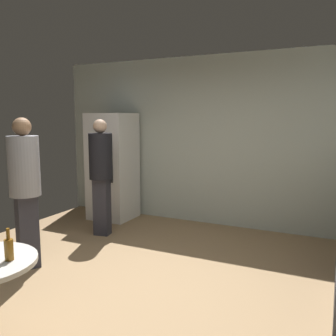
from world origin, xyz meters
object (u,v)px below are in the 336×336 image
beer_bottle_amber (9,249)px  person_in_gray_shirt (25,181)px  refrigerator (113,166)px  person_in_black_shirt (101,168)px

beer_bottle_amber → person_in_gray_shirt: size_ratio=0.13×
refrigerator → person_in_gray_shirt: bearing=-81.8°
refrigerator → beer_bottle_amber: (1.45, -3.39, -0.08)m
beer_bottle_amber → person_in_black_shirt: bearing=112.9°
person_in_gray_shirt → person_in_black_shirt: person_in_gray_shirt is taller
person_in_black_shirt → beer_bottle_amber: bearing=13.4°
refrigerator → person_in_gray_shirt: size_ratio=1.04×
person_in_black_shirt → person_in_gray_shirt: bearing=-11.9°
beer_bottle_amber → person_in_gray_shirt: bearing=133.3°
person_in_gray_shirt → person_in_black_shirt: size_ratio=1.01×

